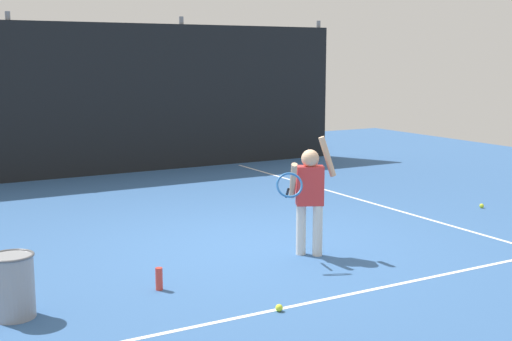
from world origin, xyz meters
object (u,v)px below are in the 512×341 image
at_px(tennis_ball_4, 316,169).
at_px(water_bottle, 159,279).
at_px(tennis_ball_3, 482,206).
at_px(ball_hopper, 13,285).
at_px(tennis_ball_0, 279,308).
at_px(tennis_player, 309,192).

bearing_deg(tennis_ball_4, water_bottle, -136.36).
distance_m(water_bottle, tennis_ball_3, 5.62).
xyz_separation_m(water_bottle, tennis_ball_3, (5.52, 1.05, -0.08)).
bearing_deg(water_bottle, ball_hopper, -177.81).
height_order(ball_hopper, water_bottle, ball_hopper).
bearing_deg(water_bottle, tennis_ball_4, 43.64).
distance_m(ball_hopper, tennis_ball_4, 8.34).
bearing_deg(ball_hopper, water_bottle, 2.19).
relative_size(ball_hopper, tennis_ball_0, 8.52).
relative_size(tennis_player, tennis_ball_0, 20.46).
bearing_deg(ball_hopper, tennis_ball_0, -26.06).
distance_m(tennis_player, tennis_ball_4, 5.87).
bearing_deg(tennis_player, water_bottle, -145.67).
height_order(ball_hopper, tennis_ball_3, ball_hopper).
relative_size(tennis_ball_0, tennis_ball_4, 1.00).
bearing_deg(tennis_ball_3, tennis_player, -167.78).
height_order(tennis_player, tennis_ball_3, tennis_player).
xyz_separation_m(ball_hopper, tennis_ball_3, (6.87, 1.10, -0.26)).
bearing_deg(tennis_ball_0, tennis_player, 47.89).
distance_m(tennis_ball_0, tennis_ball_3, 5.25).
height_order(tennis_ball_0, tennis_ball_3, same).
height_order(tennis_player, ball_hopper, tennis_player).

